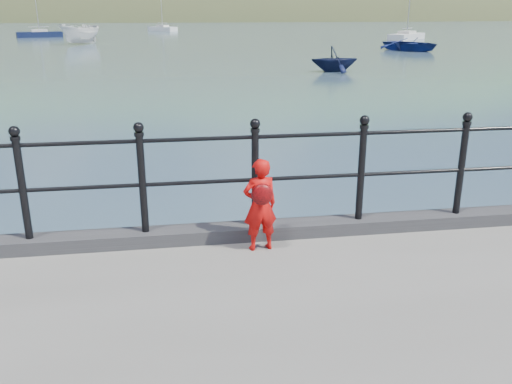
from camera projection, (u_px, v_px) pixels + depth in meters
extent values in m
plane|color=#2D4251|center=(204.00, 312.00, 6.46)|extent=(600.00, 600.00, 0.00)
cube|color=#28282B|center=(202.00, 234.00, 5.97)|extent=(60.00, 0.30, 0.15)
cylinder|color=black|center=(200.00, 182.00, 5.78)|extent=(18.00, 0.04, 0.04)
cylinder|color=black|center=(198.00, 139.00, 5.63)|extent=(18.00, 0.04, 0.04)
cylinder|color=black|center=(23.00, 191.00, 5.52)|extent=(0.08, 0.08, 1.05)
sphere|color=black|center=(14.00, 131.00, 5.32)|extent=(0.11, 0.11, 0.11)
cylinder|color=black|center=(143.00, 185.00, 5.69)|extent=(0.08, 0.08, 1.05)
sphere|color=black|center=(139.00, 127.00, 5.50)|extent=(0.11, 0.11, 0.11)
cylinder|color=black|center=(255.00, 180.00, 5.87)|extent=(0.08, 0.08, 1.05)
sphere|color=black|center=(255.00, 124.00, 5.67)|extent=(0.11, 0.11, 0.11)
cylinder|color=black|center=(361.00, 175.00, 6.05)|extent=(0.08, 0.08, 1.05)
sphere|color=black|center=(365.00, 120.00, 5.85)|extent=(0.11, 0.11, 0.11)
cylinder|color=black|center=(461.00, 170.00, 6.23)|extent=(0.08, 0.08, 1.05)
sphere|color=black|center=(468.00, 117.00, 6.03)|extent=(0.11, 0.11, 0.11)
ellipsoid|color=#333A21|center=(225.00, 64.00, 196.82)|extent=(400.00, 100.00, 88.00)
ellipsoid|color=#387026|center=(295.00, 76.00, 262.68)|extent=(600.00, 180.00, 156.00)
cube|color=silver|center=(54.00, 11.00, 169.71)|extent=(9.00, 6.00, 6.00)
cube|color=silver|center=(129.00, 11.00, 173.10)|extent=(9.00, 6.00, 6.00)
cube|color=silver|center=(222.00, 11.00, 177.53)|extent=(9.00, 6.00, 6.00)
cube|color=silver|center=(303.00, 11.00, 181.52)|extent=(9.00, 6.00, 6.00)
imported|color=red|center=(260.00, 205.00, 5.63)|extent=(0.40, 0.29, 0.99)
ellipsoid|color=#BC070A|center=(262.00, 194.00, 5.46)|extent=(0.22, 0.11, 0.23)
imported|color=navy|center=(411.00, 44.00, 46.91)|extent=(5.78, 6.51, 1.11)
imported|color=silver|center=(80.00, 34.00, 55.36)|extent=(4.55, 5.58, 2.06)
imported|color=#0E1433|center=(335.00, 59.00, 31.04)|extent=(2.88, 2.53, 1.45)
cube|color=black|center=(40.00, 35.00, 69.50)|extent=(5.77, 3.29, 0.90)
cube|color=beige|center=(39.00, 31.00, 69.34)|extent=(2.20, 1.72, 0.50)
cylinder|color=#A5A5A8|center=(36.00, 3.00, 68.23)|extent=(0.10, 0.10, 7.02)
cylinder|color=#A5A5A8|center=(39.00, 27.00, 69.16)|extent=(2.38, 0.81, 0.06)
cube|color=silver|center=(407.00, 37.00, 64.40)|extent=(6.47, 6.64, 0.90)
cube|color=beige|center=(407.00, 33.00, 64.24)|extent=(2.77, 2.80, 0.50)
cylinder|color=#A5A5A8|center=(407.00, 28.00, 64.07)|extent=(2.31, 2.41, 0.06)
cube|color=white|center=(163.00, 30.00, 89.21)|extent=(4.92, 5.27, 0.90)
cube|color=beige|center=(162.00, 26.00, 89.05)|extent=(2.16, 2.23, 0.50)
cylinder|color=#A5A5A8|center=(161.00, 3.00, 87.88)|extent=(0.10, 0.10, 7.40)
cylinder|color=#A5A5A8|center=(162.00, 23.00, 88.87)|extent=(1.69, 1.92, 0.06)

